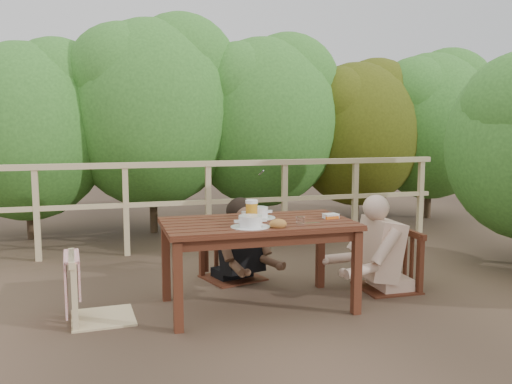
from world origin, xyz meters
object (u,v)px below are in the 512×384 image
object	(u,v)px
beer_glass	(252,212)
table	(258,265)
diner_right	(392,211)
chair_left	(101,257)
soup_near	(250,222)
bread_roll	(278,224)
woman	(232,216)
butter_tub	(331,217)
soup_far	(257,213)
chair_far	(232,226)
tumbler	(300,222)
chair_right	(388,234)

from	to	relation	value
beer_glass	table	bearing A→B (deg)	23.66
table	beer_glass	world-z (taller)	beer_glass
table	diner_right	distance (m)	1.29
chair_left	beer_glass	bearing A→B (deg)	-97.31
soup_near	bread_roll	xyz separation A→B (m)	(0.18, -0.08, -0.01)
woman	butter_tub	xyz separation A→B (m)	(0.59, -0.88, 0.11)
bread_roll	butter_tub	size ratio (longest dim) A/B	1.11
soup_far	butter_tub	bearing A→B (deg)	-18.72
diner_right	soup_near	size ratio (longest dim) A/B	4.72
chair_left	chair_far	bearing A→B (deg)	-59.87
woman	bread_roll	world-z (taller)	woman
beer_glass	butter_tub	xyz separation A→B (m)	(0.64, -0.02, -0.07)
table	beer_glass	size ratio (longest dim) A/B	7.93
woman	tumbler	xyz separation A→B (m)	(0.27, -1.08, 0.12)
chair_left	chair_right	xyz separation A→B (m)	(2.37, 0.09, 0.01)
table	soup_far	bearing A→B (deg)	76.55
soup_near	soup_far	distance (m)	0.39
chair_right	diner_right	distance (m)	0.20
butter_tub	table	bearing A→B (deg)	167.02
chair_far	beer_glass	bearing A→B (deg)	-110.54
chair_right	tumbler	bearing A→B (deg)	-67.40
diner_right	bread_roll	bearing A→B (deg)	110.85
bread_roll	soup_far	bearing A→B (deg)	94.33
soup_near	soup_far	size ratio (longest dim) A/B	0.98
chair_left	chair_far	world-z (taller)	chair_far
diner_right	butter_tub	xyz separation A→B (m)	(-0.64, -0.19, 0.01)
soup_near	beer_glass	xyz separation A→B (m)	(0.06, 0.19, 0.04)
table	soup_near	size ratio (longest dim) A/B	5.01
chair_far	soup_far	xyz separation A→B (m)	(0.04, -0.67, 0.23)
diner_right	soup_far	distance (m)	1.20
chair_left	soup_far	size ratio (longest dim) A/B	3.17
chair_left	woman	world-z (taller)	woman
chair_left	tumbler	xyz separation A→B (m)	(1.43, -0.30, 0.24)
chair_left	chair_right	distance (m)	2.37
chair_far	tumbler	world-z (taller)	chair_far
table	chair_left	xyz separation A→B (m)	(-1.17, 0.06, 0.13)
soup_far	soup_near	bearing A→B (deg)	-112.90
chair_far	beer_glass	size ratio (longest dim) A/B	5.40
table	soup_near	xyz separation A→B (m)	(-0.12, -0.21, 0.38)
chair_far	beer_glass	xyz separation A→B (m)	(-0.05, -0.84, 0.27)
table	butter_tub	xyz separation A→B (m)	(0.59, -0.04, 0.36)
soup_near	chair_right	bearing A→B (deg)	15.20
woman	soup_near	bearing A→B (deg)	66.80
table	butter_tub	distance (m)	0.69
woman	bread_roll	bearing A→B (deg)	76.57
table	butter_tub	bearing A→B (deg)	-3.86
woman	chair_far	bearing A→B (deg)	72.75
diner_right	tumbler	size ratio (longest dim) A/B	17.78
chair_left	chair_right	bearing A→B (deg)	-90.92
chair_right	bread_roll	world-z (taller)	chair_right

